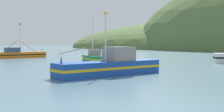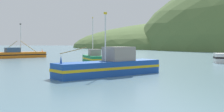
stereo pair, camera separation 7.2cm
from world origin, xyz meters
name	(u,v)px [view 1 (the left image)]	position (x,y,z in m)	size (l,w,h in m)	color
fishing_boat_green	(94,58)	(-3.65, 36.07, 0.72)	(9.40, 6.65, 7.06)	#197A47
fishing_boat_orange	(18,54)	(-21.77, 47.35, 0.74)	(13.62, 14.00, 6.95)	orange
fishing_boat_blue	(111,66)	(1.49, 19.78, 0.87)	(9.34, 9.60, 5.87)	#19479E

